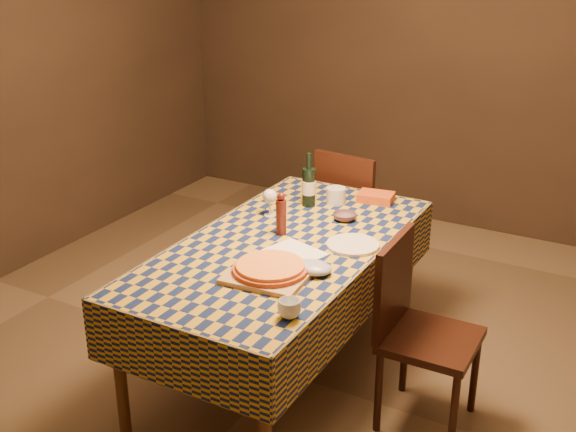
{
  "coord_description": "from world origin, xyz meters",
  "views": [
    {
      "loc": [
        1.61,
        -2.86,
        2.25
      ],
      "look_at": [
        0.0,
        0.05,
        0.9
      ],
      "focal_mm": 45.0,
      "sensor_mm": 36.0,
      "label": 1
    }
  ],
  "objects_px": {
    "white_plate": "(353,245)",
    "chair_far": "(352,211)",
    "pizza": "(270,268)",
    "dining_table": "(283,257)",
    "wine_bottle": "(309,186)",
    "bowl": "(345,217)",
    "chair_right": "(415,322)",
    "cutting_board": "(270,273)"
  },
  "relations": [
    {
      "from": "white_plate",
      "to": "chair_far",
      "type": "relative_size",
      "value": 0.28
    },
    {
      "from": "pizza",
      "to": "chair_far",
      "type": "xyz_separation_m",
      "value": [
        -0.25,
        1.48,
        -0.29
      ]
    },
    {
      "from": "dining_table",
      "to": "wine_bottle",
      "type": "distance_m",
      "value": 0.58
    },
    {
      "from": "white_plate",
      "to": "chair_far",
      "type": "xyz_separation_m",
      "value": [
        -0.45,
        1.0,
        -0.25
      ]
    },
    {
      "from": "chair_far",
      "to": "white_plate",
      "type": "bearing_deg",
      "value": -66.0
    },
    {
      "from": "bowl",
      "to": "chair_right",
      "type": "xyz_separation_m",
      "value": [
        0.57,
        -0.44,
        -0.27
      ]
    },
    {
      "from": "cutting_board",
      "to": "bowl",
      "type": "height_order",
      "value": "bowl"
    },
    {
      "from": "dining_table",
      "to": "cutting_board",
      "type": "distance_m",
      "value": 0.37
    },
    {
      "from": "cutting_board",
      "to": "chair_right",
      "type": "height_order",
      "value": "chair_right"
    },
    {
      "from": "pizza",
      "to": "chair_far",
      "type": "bearing_deg",
      "value": 99.6
    },
    {
      "from": "wine_bottle",
      "to": "cutting_board",
      "type": "bearing_deg",
      "value": -73.67
    },
    {
      "from": "pizza",
      "to": "bowl",
      "type": "xyz_separation_m",
      "value": [
        0.02,
        0.76,
        -0.02
      ]
    },
    {
      "from": "white_plate",
      "to": "chair_far",
      "type": "bearing_deg",
      "value": 114.0
    },
    {
      "from": "wine_bottle",
      "to": "chair_right",
      "type": "xyz_separation_m",
      "value": [
        0.84,
        -0.54,
        -0.36
      ]
    },
    {
      "from": "pizza",
      "to": "bowl",
      "type": "distance_m",
      "value": 0.76
    },
    {
      "from": "pizza",
      "to": "white_plate",
      "type": "xyz_separation_m",
      "value": [
        0.2,
        0.47,
        -0.03
      ]
    },
    {
      "from": "chair_far",
      "to": "chair_right",
      "type": "height_order",
      "value": "same"
    },
    {
      "from": "bowl",
      "to": "chair_far",
      "type": "bearing_deg",
      "value": 110.58
    },
    {
      "from": "wine_bottle",
      "to": "white_plate",
      "type": "relative_size",
      "value": 1.17
    },
    {
      "from": "cutting_board",
      "to": "dining_table",
      "type": "bearing_deg",
      "value": 109.98
    },
    {
      "from": "cutting_board",
      "to": "chair_right",
      "type": "distance_m",
      "value": 0.72
    },
    {
      "from": "white_plate",
      "to": "pizza",
      "type": "bearing_deg",
      "value": -112.56
    },
    {
      "from": "pizza",
      "to": "chair_far",
      "type": "height_order",
      "value": "chair_far"
    },
    {
      "from": "chair_far",
      "to": "chair_right",
      "type": "distance_m",
      "value": 1.42
    },
    {
      "from": "dining_table",
      "to": "bowl",
      "type": "xyz_separation_m",
      "value": [
        0.14,
        0.43,
        0.1
      ]
    },
    {
      "from": "white_plate",
      "to": "chair_right",
      "type": "bearing_deg",
      "value": -20.39
    },
    {
      "from": "dining_table",
      "to": "cutting_board",
      "type": "height_order",
      "value": "cutting_board"
    },
    {
      "from": "pizza",
      "to": "chair_right",
      "type": "xyz_separation_m",
      "value": [
        0.59,
        0.33,
        -0.29
      ]
    },
    {
      "from": "bowl",
      "to": "pizza",
      "type": "bearing_deg",
      "value": -91.37
    },
    {
      "from": "chair_right",
      "to": "cutting_board",
      "type": "bearing_deg",
      "value": -150.9
    },
    {
      "from": "wine_bottle",
      "to": "chair_far",
      "type": "bearing_deg",
      "value": 89.67
    },
    {
      "from": "cutting_board",
      "to": "bowl",
      "type": "bearing_deg",
      "value": 88.63
    },
    {
      "from": "wine_bottle",
      "to": "dining_table",
      "type": "bearing_deg",
      "value": -76.07
    },
    {
      "from": "dining_table",
      "to": "bowl",
      "type": "relative_size",
      "value": 14.62
    },
    {
      "from": "pizza",
      "to": "white_plate",
      "type": "distance_m",
      "value": 0.51
    },
    {
      "from": "pizza",
      "to": "chair_right",
      "type": "height_order",
      "value": "chair_right"
    },
    {
      "from": "bowl",
      "to": "wine_bottle",
      "type": "distance_m",
      "value": 0.3
    },
    {
      "from": "pizza",
      "to": "white_plate",
      "type": "bearing_deg",
      "value": 67.44
    },
    {
      "from": "chair_right",
      "to": "chair_far",
      "type": "bearing_deg",
      "value": 126.14
    },
    {
      "from": "pizza",
      "to": "chair_far",
      "type": "relative_size",
      "value": 0.49
    },
    {
      "from": "dining_table",
      "to": "cutting_board",
      "type": "relative_size",
      "value": 5.14
    },
    {
      "from": "cutting_board",
      "to": "wine_bottle",
      "type": "xyz_separation_m",
      "value": [
        -0.25,
        0.86,
        0.1
      ]
    }
  ]
}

